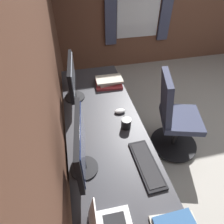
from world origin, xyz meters
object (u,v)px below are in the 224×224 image
at_px(coffee_mug, 126,123).
at_px(office_chair, 174,119).
at_px(monitor_primary, 81,146).
at_px(mouse_main, 120,111).
at_px(keyboard_main, 147,164).
at_px(book_stack_near, 109,82).
at_px(drawer_pedestal, 108,173).
at_px(monitor_secondary, 72,78).

bearing_deg(coffee_mug, office_chair, -69.11).
bearing_deg(monitor_primary, coffee_mug, -50.61).
distance_m(monitor_primary, mouse_main, 0.70).
xyz_separation_m(mouse_main, office_chair, (0.05, -0.64, -0.29)).
bearing_deg(mouse_main, coffee_mug, -179.33).
relative_size(keyboard_main, book_stack_near, 1.38).
height_order(mouse_main, book_stack_near, book_stack_near).
distance_m(monitor_primary, keyboard_main, 0.51).
height_order(keyboard_main, book_stack_near, book_stack_near).
height_order(drawer_pedestal, office_chair, office_chair).
distance_m(book_stack_near, coffee_mug, 0.67).
relative_size(monitor_secondary, office_chair, 0.53).
relative_size(drawer_pedestal, monitor_secondary, 1.35).
xyz_separation_m(monitor_secondary, book_stack_near, (0.16, -0.39, -0.20)).
distance_m(drawer_pedestal, monitor_secondary, 0.95).
relative_size(monitor_primary, book_stack_near, 1.63).
distance_m(keyboard_main, book_stack_near, 1.08).
xyz_separation_m(monitor_secondary, office_chair, (-0.27, -1.03, -0.51)).
bearing_deg(mouse_main, book_stack_near, 0.12).
relative_size(drawer_pedestal, coffee_mug, 5.61).
bearing_deg(mouse_main, drawer_pedestal, 151.05).
distance_m(monitor_secondary, coffee_mug, 0.68).
distance_m(mouse_main, office_chair, 0.71).
relative_size(drawer_pedestal, keyboard_main, 1.64).
height_order(monitor_secondary, mouse_main, monitor_secondary).
height_order(drawer_pedestal, mouse_main, mouse_main).
distance_m(keyboard_main, coffee_mug, 0.41).
height_order(keyboard_main, mouse_main, mouse_main).
bearing_deg(drawer_pedestal, monitor_secondary, 15.08).
bearing_deg(office_chair, drawer_pedestal, 116.38).
xyz_separation_m(monitor_primary, coffee_mug, (0.33, -0.40, -0.21)).
bearing_deg(office_chair, monitor_primary, 118.83).
height_order(coffee_mug, office_chair, office_chair).
distance_m(drawer_pedestal, monitor_primary, 0.68).
distance_m(drawer_pedestal, coffee_mug, 0.51).
height_order(monitor_primary, mouse_main, monitor_primary).
xyz_separation_m(keyboard_main, coffee_mug, (0.40, 0.04, 0.03)).
xyz_separation_m(coffee_mug, office_chair, (0.24, -0.64, -0.32)).
xyz_separation_m(drawer_pedestal, monitor_primary, (-0.15, 0.19, 0.64)).
relative_size(monitor_secondary, book_stack_near, 1.68).
bearing_deg(drawer_pedestal, keyboard_main, -132.86).
height_order(drawer_pedestal, coffee_mug, coffee_mug).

